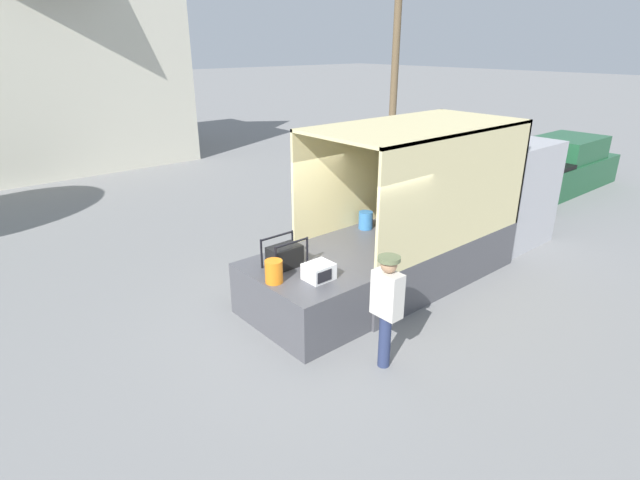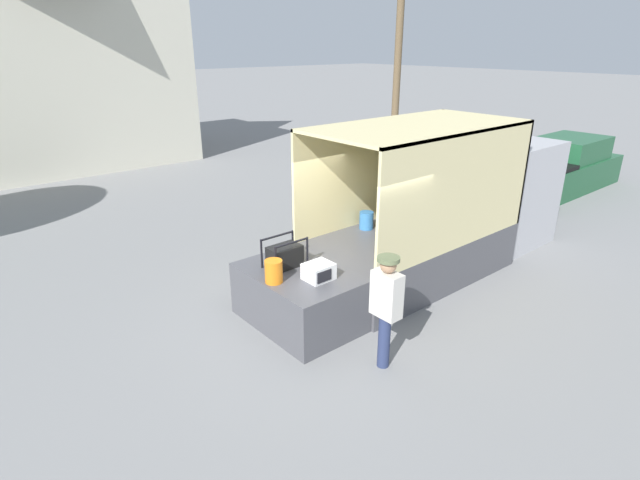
{
  "view_description": "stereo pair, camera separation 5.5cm",
  "coord_description": "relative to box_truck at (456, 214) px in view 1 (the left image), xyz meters",
  "views": [
    {
      "loc": [
        -5.32,
        -5.94,
        4.5
      ],
      "look_at": [
        -0.42,
        -0.2,
        1.5
      ],
      "focal_mm": 28.0,
      "sensor_mm": 36.0,
      "label": 1
    },
    {
      "loc": [
        -5.28,
        -5.98,
        4.5
      ],
      "look_at": [
        -0.42,
        -0.2,
        1.5
      ],
      "focal_mm": 28.0,
      "sensor_mm": 36.0,
      "label": 2
    }
  ],
  "objects": [
    {
      "name": "pickup_truck_green",
      "position": [
        7.13,
        1.13,
        -0.32
      ],
      "size": [
        5.42,
        1.83,
        1.65
      ],
      "color": "#1E5633",
      "rests_on": "ground"
    },
    {
      "name": "tailgate_deck",
      "position": [
        -4.39,
        -0.0,
        -0.52
      ],
      "size": [
        1.43,
        2.08,
        0.95
      ],
      "primitive_type": "cube",
      "color": "#4C4C51",
      "rests_on": "ground"
    },
    {
      "name": "box_truck",
      "position": [
        0.0,
        0.0,
        0.0
      ],
      "size": [
        6.34,
        2.19,
        3.09
      ],
      "color": "#B2B2B7",
      "rests_on": "ground"
    },
    {
      "name": "portable_generator",
      "position": [
        -4.42,
        0.31,
        0.15
      ],
      "size": [
        0.69,
        0.44,
        0.51
      ],
      "color": "black",
      "rests_on": "tailgate_deck"
    },
    {
      "name": "worker_person",
      "position": [
        -4.22,
        -1.81,
        0.1
      ],
      "size": [
        0.32,
        0.44,
        1.77
      ],
      "color": "navy",
      "rests_on": "ground"
    },
    {
      "name": "house_backdrop",
      "position": [
        -4.22,
        15.93,
        3.42
      ],
      "size": [
        9.83,
        6.69,
        8.66
      ],
      "color": "beige",
      "rests_on": "ground"
    },
    {
      "name": "orange_bucket",
      "position": [
        -4.93,
        -0.06,
        0.14
      ],
      "size": [
        0.28,
        0.28,
        0.37
      ],
      "color": "orange",
      "rests_on": "tailgate_deck"
    },
    {
      "name": "utility_pole",
      "position": [
        6.14,
        7.4,
        2.7
      ],
      "size": [
        1.8,
        0.28,
        7.09
      ],
      "color": "brown",
      "rests_on": "ground"
    },
    {
      "name": "ground_plane",
      "position": [
        -3.68,
        -0.0,
        -1.0
      ],
      "size": [
        160.0,
        160.0,
        0.0
      ],
      "primitive_type": "plane",
      "color": "gray"
    },
    {
      "name": "microwave",
      "position": [
        -4.32,
        -0.43,
        0.09
      ],
      "size": [
        0.45,
        0.39,
        0.27
      ],
      "color": "white",
      "rests_on": "tailgate_deck"
    }
  ]
}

